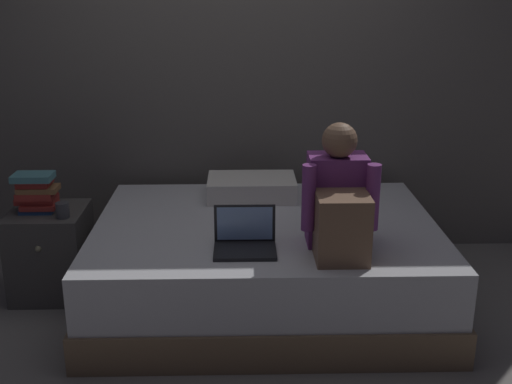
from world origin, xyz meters
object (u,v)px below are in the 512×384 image
Objects in this scene: bed at (266,263)px; mug at (63,210)px; pillow at (252,187)px; laptop at (245,239)px; person_sitting at (339,204)px; book_stack at (36,192)px; nightstand at (51,252)px.

bed is 22.22× the size of mug.
laptop is at bearing -93.38° from pillow.
person_sitting is 1.78m from book_stack.
laptop is 1.28× the size of book_stack.
pillow is (-0.07, 0.45, 0.32)m from bed.
nightstand is at bearing -166.25° from pillow.
laptop is at bearing -107.62° from bed.
mug is (-1.17, 0.03, 0.33)m from bed.
laptop is at bearing -24.68° from nightstand.
nightstand is at bearing 173.41° from bed.
bed is 0.56m from pillow.
bed is 0.74m from person_sitting.
pillow is (1.23, 0.30, 0.31)m from nightstand.
nightstand is 1.69× the size of laptop.
nightstand is 0.36m from mug.
pillow is 1.17m from mug.
person_sitting reaches higher than bed.
mug is (-1.05, 0.42, 0.02)m from laptop.
bed is at bearing -5.87° from book_stack.
book_stack reaches higher than nightstand.
mug reaches higher than nightstand.
book_stack is (-1.70, 0.54, -0.10)m from person_sitting.
bed is 3.05× the size of person_sitting.
nightstand is at bearing 161.68° from person_sitting.
person_sitting is at bearing -15.68° from mug.
laptop reaches higher than mug.
person_sitting is 0.97m from pillow.
laptop is (1.18, -0.54, 0.30)m from nightstand.
pillow is at bearing 86.62° from laptop.
laptop is (-0.12, -0.39, 0.31)m from bed.
book_stack reaches higher than mug.
mug is (-1.10, -0.42, 0.01)m from pillow.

